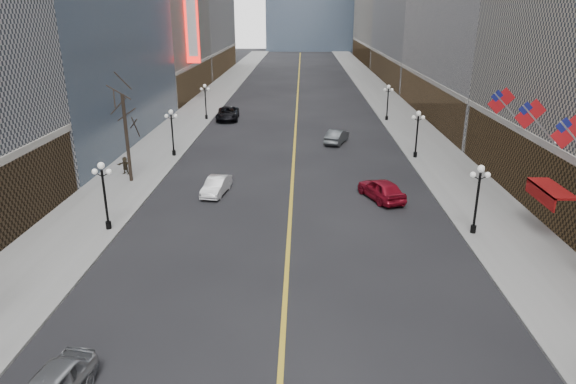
# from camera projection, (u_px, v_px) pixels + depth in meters

# --- Properties ---
(sidewalk_east) EXTENTS (6.00, 230.00, 0.15)m
(sidewalk_east) POSITION_uv_depth(u_px,v_px,m) (398.00, 115.00, 70.56)
(sidewalk_east) COLOR gray
(sidewalk_east) RESTS_ON ground
(sidewalk_west) EXTENTS (6.00, 230.00, 0.15)m
(sidewalk_west) POSITION_uv_depth(u_px,v_px,m) (196.00, 114.00, 71.28)
(sidewalk_west) COLOR gray
(sidewalk_west) RESTS_ON ground
(lane_line) EXTENTS (0.25, 200.00, 0.02)m
(lane_line) POSITION_uv_depth(u_px,v_px,m) (297.00, 102.00, 80.37)
(lane_line) COLOR gold
(lane_line) RESTS_ON ground
(streetlamp_east_1) EXTENTS (1.26, 0.44, 4.52)m
(streetlamp_east_1) POSITION_uv_depth(u_px,v_px,m) (478.00, 192.00, 31.99)
(streetlamp_east_1) COLOR black
(streetlamp_east_1) RESTS_ON sidewalk_east
(streetlamp_east_2) EXTENTS (1.26, 0.44, 4.52)m
(streetlamp_east_2) POSITION_uv_depth(u_px,v_px,m) (417.00, 129.00, 48.95)
(streetlamp_east_2) COLOR black
(streetlamp_east_2) RESTS_ON sidewalk_east
(streetlamp_east_3) EXTENTS (1.26, 0.44, 4.52)m
(streetlamp_east_3) POSITION_uv_depth(u_px,v_px,m) (388.00, 99.00, 65.91)
(streetlamp_east_3) COLOR black
(streetlamp_east_3) RESTS_ON sidewalk_east
(streetlamp_west_1) EXTENTS (1.26, 0.44, 4.52)m
(streetlamp_west_1) POSITION_uv_depth(u_px,v_px,m) (104.00, 189.00, 32.60)
(streetlamp_west_1) COLOR black
(streetlamp_west_1) RESTS_ON sidewalk_west
(streetlamp_west_2) EXTENTS (1.26, 0.44, 4.52)m
(streetlamp_west_2) POSITION_uv_depth(u_px,v_px,m) (172.00, 128.00, 49.56)
(streetlamp_west_2) COLOR black
(streetlamp_west_2) RESTS_ON sidewalk_west
(streetlamp_west_3) EXTENTS (1.26, 0.44, 4.52)m
(streetlamp_west_3) POSITION_uv_depth(u_px,v_px,m) (205.00, 98.00, 66.51)
(streetlamp_west_3) COLOR black
(streetlamp_west_3) RESTS_ON sidewalk_west
(flag_3) EXTENTS (2.87, 0.12, 2.87)m
(flag_3) POSITION_uv_depth(u_px,v_px,m) (572.00, 135.00, 27.61)
(flag_3) COLOR #B2B2B7
(flag_3) RESTS_ON ground
(flag_4) EXTENTS (2.87, 0.12, 2.87)m
(flag_4) POSITION_uv_depth(u_px,v_px,m) (533.00, 117.00, 32.32)
(flag_4) COLOR #B2B2B7
(flag_4) RESTS_ON ground
(flag_5) EXTENTS (2.87, 0.12, 2.87)m
(flag_5) POSITION_uv_depth(u_px,v_px,m) (503.00, 103.00, 37.03)
(flag_5) COLOR #B2B2B7
(flag_5) RESTS_ON ground
(awning_c) EXTENTS (1.40, 4.00, 0.93)m
(awning_c) POSITION_uv_depth(u_px,v_px,m) (548.00, 190.00, 31.82)
(awning_c) COLOR maroon
(awning_c) RESTS_ON ground
(theatre_marquee) EXTENTS (2.00, 0.55, 12.00)m
(theatre_marquee) POSITION_uv_depth(u_px,v_px,m) (192.00, 22.00, 76.77)
(theatre_marquee) COLOR red
(theatre_marquee) RESTS_ON ground
(tree_west_far) EXTENTS (3.60, 3.60, 7.92)m
(tree_west_far) POSITION_uv_depth(u_px,v_px,m) (124.00, 108.00, 40.95)
(tree_west_far) COLOR #2D231C
(tree_west_far) RESTS_ON sidewalk_west
(car_nb_mid) EXTENTS (2.01, 4.25, 1.35)m
(car_nb_mid) POSITION_uv_depth(u_px,v_px,m) (216.00, 186.00, 40.06)
(car_nb_mid) COLOR silver
(car_nb_mid) RESTS_ON ground
(car_nb_far) EXTENTS (3.15, 6.16, 1.67)m
(car_nb_far) POSITION_uv_depth(u_px,v_px,m) (228.00, 114.00, 67.27)
(car_nb_far) COLOR black
(car_nb_far) RESTS_ON ground
(car_sb_mid) EXTENTS (3.59, 5.21, 1.65)m
(car_sb_mid) POSITION_uv_depth(u_px,v_px,m) (381.00, 189.00, 38.86)
(car_sb_mid) COLOR maroon
(car_sb_mid) RESTS_ON ground
(car_sb_far) EXTENTS (3.00, 4.83, 1.50)m
(car_sb_far) POSITION_uv_depth(u_px,v_px,m) (337.00, 136.00, 55.44)
(car_sb_far) COLOR #45494B
(car_sb_far) RESTS_ON ground
(ped_west_far) EXTENTS (1.50, 0.75, 1.55)m
(ped_west_far) POSITION_uv_depth(u_px,v_px,m) (125.00, 165.00, 44.46)
(ped_west_far) COLOR #2C2418
(ped_west_far) RESTS_ON sidewalk_west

